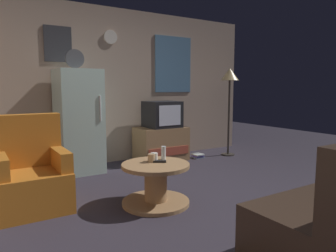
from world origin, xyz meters
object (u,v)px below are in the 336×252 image
object	(u,v)px
crt_tv	(162,114)
standing_lamp	(230,81)
fridge	(79,121)
tv_stand	(161,144)
mug_ceramic_tan	(151,158)
book_stack	(198,156)
wine_glass	(163,153)
mug_ceramic_white	(154,157)
armchair	(31,176)
coffee_table	(156,184)
remote_control	(159,161)

from	to	relation	value
crt_tv	standing_lamp	distance (m)	1.40
fridge	tv_stand	bearing A→B (deg)	-0.22
mug_ceramic_tan	book_stack	world-z (taller)	mug_ceramic_tan
wine_glass	mug_ceramic_white	bearing A→B (deg)	-175.62
armchair	fridge	bearing A→B (deg)	53.84
crt_tv	armchair	world-z (taller)	crt_tv
fridge	coffee_table	distance (m)	1.83
mug_ceramic_white	standing_lamp	bearing A→B (deg)	29.82
book_stack	remote_control	bearing A→B (deg)	-138.02
standing_lamp	book_stack	xyz separation A→B (m)	(-0.62, 0.10, -1.32)
fridge	crt_tv	xyz separation A→B (m)	(1.41, -0.01, 0.04)
remote_control	wine_glass	bearing A→B (deg)	73.02
mug_ceramic_tan	armchair	bearing A→B (deg)	155.75
wine_glass	remote_control	distance (m)	0.16
standing_lamp	remote_control	bearing A→B (deg)	-148.48
standing_lamp	mug_ceramic_tan	bearing A→B (deg)	-150.16
mug_ceramic_white	remote_control	xyz separation A→B (m)	(0.01, -0.08, -0.03)
standing_lamp	mug_ceramic_tan	distance (m)	2.86
wine_glass	remote_control	xyz separation A→B (m)	(-0.11, -0.09, -0.06)
coffee_table	mug_ceramic_tan	xyz separation A→B (m)	(-0.01, 0.08, 0.27)
coffee_table	wine_glass	distance (m)	0.36
standing_lamp	mug_ceramic_tan	world-z (taller)	standing_lamp
armchair	book_stack	distance (m)	3.04
armchair	mug_ceramic_tan	bearing A→B (deg)	-24.25
fridge	remote_control	bearing A→B (deg)	-78.09
coffee_table	mug_ceramic_white	world-z (taller)	mug_ceramic_white
remote_control	book_stack	world-z (taller)	remote_control
tv_stand	armchair	distance (m)	2.50
standing_lamp	mug_ceramic_white	xyz separation A→B (m)	(-2.31, -1.33, -0.87)
mug_ceramic_white	book_stack	bearing A→B (deg)	40.12
crt_tv	armchair	bearing A→B (deg)	-153.19
coffee_table	armchair	size ratio (longest dim) A/B	0.75
mug_ceramic_tan	mug_ceramic_white	bearing A→B (deg)	30.49
armchair	book_stack	size ratio (longest dim) A/B	5.02
coffee_table	mug_ceramic_white	bearing A→B (deg)	67.77
standing_lamp	armchair	world-z (taller)	standing_lamp
crt_tv	armchair	distance (m)	2.56
standing_lamp	mug_ceramic_tan	xyz separation A→B (m)	(-2.37, -1.36, -0.87)
fridge	book_stack	distance (m)	2.17
wine_glass	mug_ceramic_white	size ratio (longest dim) A/B	1.67
crt_tv	coffee_table	xyz separation A→B (m)	(-1.11, -1.72, -0.57)
standing_lamp	coffee_table	xyz separation A→B (m)	(-2.36, -1.43, -1.14)
standing_lamp	armchair	xyz separation A→B (m)	(-3.49, -0.85, -1.02)
tv_stand	wine_glass	bearing A→B (deg)	-119.85
coffee_table	mug_ceramic_tan	bearing A→B (deg)	96.37
tv_stand	remote_control	world-z (taller)	tv_stand
standing_lamp	wine_glass	world-z (taller)	standing_lamp
fridge	armchair	size ratio (longest dim) A/B	1.84
standing_lamp	mug_ceramic_tan	size ratio (longest dim) A/B	17.67
standing_lamp	fridge	bearing A→B (deg)	173.72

